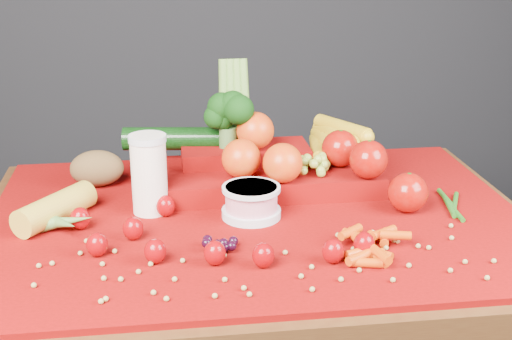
{
  "coord_description": "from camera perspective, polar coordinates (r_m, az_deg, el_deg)",
  "views": [
    {
      "loc": [
        -0.18,
        -1.29,
        1.32
      ],
      "look_at": [
        0.0,
        0.02,
        0.85
      ],
      "focal_mm": 50.0,
      "sensor_mm": 36.0,
      "label": 1
    }
  ],
  "objects": [
    {
      "name": "milk_glass",
      "position": [
        1.41,
        -8.56,
        -0.1
      ],
      "size": [
        0.07,
        0.07,
        0.16
      ],
      "rotation": [
        0.0,
        0.0,
        -0.1
      ],
      "color": "white",
      "rests_on": "red_cloth"
    },
    {
      "name": "dark_grape_cluster",
      "position": [
        1.27,
        -2.89,
        -5.86
      ],
      "size": [
        0.06,
        0.05,
        0.03
      ],
      "primitive_type": null,
      "color": "black",
      "rests_on": "red_cloth"
    },
    {
      "name": "red_cloth",
      "position": [
        1.42,
        0.11,
        -3.86
      ],
      "size": [
        1.05,
        0.75,
        0.01
      ],
      "primitive_type": "cube",
      "color": "#7D0405",
      "rests_on": "table"
    },
    {
      "name": "table",
      "position": [
        1.46,
        0.11,
        -7.49
      ],
      "size": [
        1.1,
        0.8,
        0.75
      ],
      "color": "#381C0C",
      "rests_on": "ground"
    },
    {
      "name": "corn_ear",
      "position": [
        1.39,
        -15.63,
        -3.73
      ],
      "size": [
        0.25,
        0.26,
        0.06
      ],
      "rotation": [
        0.0,
        0.0,
        0.94
      ],
      "color": "gold",
      "rests_on": "red_cloth"
    },
    {
      "name": "strawberry_scatter",
      "position": [
        1.27,
        -4.64,
        -5.34
      ],
      "size": [
        0.54,
        0.28,
        0.05
      ],
      "color": "#9B0600",
      "rests_on": "red_cloth"
    },
    {
      "name": "green_bean_pile",
      "position": [
        1.5,
        15.13,
        -2.69
      ],
      "size": [
        0.14,
        0.12,
        0.01
      ],
      "primitive_type": null,
      "color": "#1E5C15",
      "rests_on": "red_cloth"
    },
    {
      "name": "soybean_scatter",
      "position": [
        1.23,
        1.38,
        -7.09
      ],
      "size": [
        0.84,
        0.24,
        0.01
      ],
      "primitive_type": null,
      "color": "#AB9749",
      "rests_on": "red_cloth"
    },
    {
      "name": "yogurt_bowl",
      "position": [
        1.39,
        -0.38,
        -2.46
      ],
      "size": [
        0.12,
        0.12,
        0.06
      ],
      "rotation": [
        0.0,
        0.0,
        0.42
      ],
      "color": "silver",
      "rests_on": "red_cloth"
    },
    {
      "name": "produce_mound",
      "position": [
        1.54,
        1.1,
        0.8
      ],
      "size": [
        0.61,
        0.37,
        0.27
      ],
      "color": "#7D0405",
      "rests_on": "red_cloth"
    },
    {
      "name": "potato",
      "position": [
        1.59,
        -12.61,
        0.12
      ],
      "size": [
        0.12,
        0.08,
        0.08
      ],
      "primitive_type": "ellipsoid",
      "color": "brown",
      "rests_on": "red_cloth"
    },
    {
      "name": "baby_carrot_pile",
      "position": [
        1.27,
        9.43,
        -5.97
      ],
      "size": [
        0.18,
        0.17,
        0.03
      ],
      "primitive_type": null,
      "color": "#C43E06",
      "rests_on": "red_cloth"
    }
  ]
}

